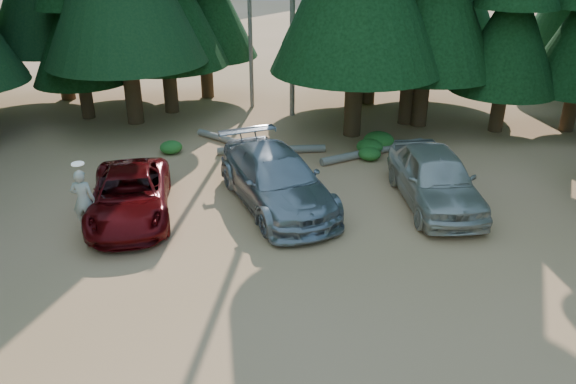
{
  "coord_description": "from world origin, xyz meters",
  "views": [
    {
      "loc": [
        -0.18,
        -12.08,
        8.34
      ],
      "look_at": [
        0.26,
        2.95,
        1.25
      ],
      "focal_mm": 35.0,
      "sensor_mm": 36.0,
      "label": 1
    }
  ],
  "objects_px": {
    "silver_minivan_center": "(276,179)",
    "log_right": "(374,151)",
    "silver_minivan_right": "(435,178)",
    "frisbee_player": "(83,200)",
    "log_left": "(271,150)",
    "log_mid": "(229,141)",
    "red_pickup": "(130,196)"
  },
  "relations": [
    {
      "from": "silver_minivan_center",
      "to": "log_right",
      "type": "distance_m",
      "value": 5.93
    },
    {
      "from": "silver_minivan_center",
      "to": "silver_minivan_right",
      "type": "relative_size",
      "value": 1.14
    },
    {
      "from": "silver_minivan_right",
      "to": "frisbee_player",
      "type": "xyz_separation_m",
      "value": [
        -10.9,
        -1.72,
        0.19
      ]
    },
    {
      "from": "silver_minivan_right",
      "to": "log_left",
      "type": "relative_size",
      "value": 1.23
    },
    {
      "from": "frisbee_player",
      "to": "log_mid",
      "type": "xyz_separation_m",
      "value": [
        3.75,
        7.62,
        -0.97
      ]
    },
    {
      "from": "red_pickup",
      "to": "silver_minivan_right",
      "type": "height_order",
      "value": "silver_minivan_right"
    },
    {
      "from": "silver_minivan_center",
      "to": "log_mid",
      "type": "bearing_deg",
      "value": 87.69
    },
    {
      "from": "silver_minivan_right",
      "to": "log_right",
      "type": "bearing_deg",
      "value": 102.93
    },
    {
      "from": "red_pickup",
      "to": "silver_minivan_right",
      "type": "relative_size",
      "value": 0.97
    },
    {
      "from": "frisbee_player",
      "to": "red_pickup",
      "type": "bearing_deg",
      "value": -133.26
    },
    {
      "from": "silver_minivan_right",
      "to": "log_right",
      "type": "xyz_separation_m",
      "value": [
        -1.23,
        4.42,
        -0.77
      ]
    },
    {
      "from": "silver_minivan_right",
      "to": "log_mid",
      "type": "relative_size",
      "value": 1.51
    },
    {
      "from": "silver_minivan_center",
      "to": "log_right",
      "type": "xyz_separation_m",
      "value": [
        3.98,
        4.34,
        -0.74
      ]
    },
    {
      "from": "silver_minivan_center",
      "to": "silver_minivan_right",
      "type": "distance_m",
      "value": 5.22
    },
    {
      "from": "red_pickup",
      "to": "log_mid",
      "type": "xyz_separation_m",
      "value": [
        2.67,
        6.56,
        -0.58
      ]
    },
    {
      "from": "log_right",
      "to": "log_mid",
      "type": "bearing_deg",
      "value": 139.29
    },
    {
      "from": "silver_minivan_right",
      "to": "log_right",
      "type": "distance_m",
      "value": 4.66
    },
    {
      "from": "silver_minivan_right",
      "to": "log_left",
      "type": "distance_m",
      "value": 7.19
    },
    {
      "from": "red_pickup",
      "to": "log_right",
      "type": "relative_size",
      "value": 1.06
    },
    {
      "from": "red_pickup",
      "to": "silver_minivan_center",
      "type": "bearing_deg",
      "value": 0.31
    },
    {
      "from": "silver_minivan_right",
      "to": "log_right",
      "type": "relative_size",
      "value": 1.1
    },
    {
      "from": "log_left",
      "to": "silver_minivan_right",
      "type": "bearing_deg",
      "value": -44.18
    },
    {
      "from": "silver_minivan_center",
      "to": "log_left",
      "type": "distance_m",
      "value": 4.69
    },
    {
      "from": "red_pickup",
      "to": "log_mid",
      "type": "distance_m",
      "value": 7.1
    },
    {
      "from": "log_right",
      "to": "red_pickup",
      "type": "bearing_deg",
      "value": -176.12
    },
    {
      "from": "red_pickup",
      "to": "silver_minivan_center",
      "type": "xyz_separation_m",
      "value": [
        4.61,
        0.75,
        0.17
      ]
    },
    {
      "from": "red_pickup",
      "to": "log_mid",
      "type": "relative_size",
      "value": 1.46
    },
    {
      "from": "frisbee_player",
      "to": "log_left",
      "type": "bearing_deg",
      "value": -128.53
    },
    {
      "from": "red_pickup",
      "to": "silver_minivan_center",
      "type": "height_order",
      "value": "silver_minivan_center"
    },
    {
      "from": "red_pickup",
      "to": "silver_minivan_center",
      "type": "distance_m",
      "value": 4.67
    },
    {
      "from": "silver_minivan_right",
      "to": "silver_minivan_center",
      "type": "bearing_deg",
      "value": 176.39
    },
    {
      "from": "red_pickup",
      "to": "log_left",
      "type": "bearing_deg",
      "value": 41.45
    }
  ]
}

